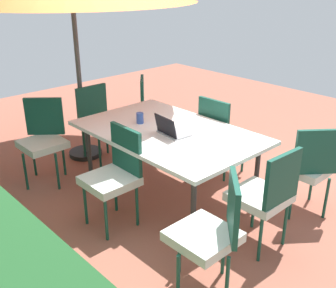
{
  "coord_description": "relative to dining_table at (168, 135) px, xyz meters",
  "views": [
    {
      "loc": [
        -2.92,
        2.74,
        2.33
      ],
      "look_at": [
        0.0,
        0.0,
        0.62
      ],
      "focal_mm": 43.47,
      "sensor_mm": 36.0,
      "label": 1
    }
  ],
  "objects": [
    {
      "name": "chair_northeast",
      "position": [
        1.26,
        0.81,
        -0.18
      ],
      "size": [
        0.59,
        0.58,
        0.98
      ],
      "rotation": [
        0.0,
        0.0,
        3.99
      ],
      "color": "silver",
      "rests_on": "ground_plane"
    },
    {
      "name": "chair_west",
      "position": [
        -1.26,
        0.02,
        -0.18
      ],
      "size": [
        0.47,
        0.46,
        0.98
      ],
      "rotation": [
        0.0,
        0.0,
        1.52
      ],
      "color": "silver",
      "rests_on": "ground_plane"
    },
    {
      "name": "chair_north",
      "position": [
        -0.05,
        0.74,
        -0.18
      ],
      "size": [
        0.46,
        0.46,
        0.98
      ],
      "rotation": [
        0.0,
        0.0,
        3.12
      ],
      "color": "silver",
      "rests_on": "ground_plane"
    },
    {
      "name": "chair_southwest",
      "position": [
        -1.22,
        -0.77,
        -0.18
      ],
      "size": [
        0.58,
        0.58,
        0.98
      ],
      "rotation": [
        0.0,
        0.0,
        0.89
      ],
      "color": "silver",
      "rests_on": "ground_plane"
    },
    {
      "name": "chair_south",
      "position": [
        -0.04,
        -0.83,
        -0.18
      ],
      "size": [
        0.46,
        0.47,
        0.98
      ],
      "rotation": [
        0.0,
        0.0,
        0.03
      ],
      "color": "silver",
      "rests_on": "ground_plane"
    },
    {
      "name": "dining_table",
      "position": [
        0.0,
        0.0,
        0.0
      ],
      "size": [
        1.96,
        1.24,
        0.78
      ],
      "color": "white",
      "rests_on": "ground_plane"
    },
    {
      "name": "cup",
      "position": [
        0.38,
        0.07,
        0.11
      ],
      "size": [
        0.08,
        0.08,
        0.12
      ],
      "primitive_type": "cylinder",
      "color": "#334C99",
      "rests_on": "dining_table"
    },
    {
      "name": "laptop",
      "position": [
        -0.11,
        0.06,
        0.09
      ],
      "size": [
        0.34,
        0.28,
        0.21
      ],
      "rotation": [
        0.0,
        0.0,
        -0.1
      ],
      "color": "gray",
      "rests_on": "dining_table"
    },
    {
      "name": "ground_plane",
      "position": [
        0.0,
        0.0,
        -0.74
      ],
      "size": [
        10.0,
        10.0,
        0.02
      ],
      "primitive_type": "cube",
      "color": "#935442"
    },
    {
      "name": "chair_southeast",
      "position": [
        1.21,
        -0.85,
        -0.18
      ],
      "size": [
        0.58,
        0.59,
        0.98
      ],
      "rotation": [
        0.0,
        0.0,
        5.57
      ],
      "color": "silver",
      "rests_on": "ground_plane"
    },
    {
      "name": "chair_east",
      "position": [
        1.28,
        0.01,
        -0.18
      ],
      "size": [
        0.46,
        0.46,
        0.98
      ],
      "rotation": [
        0.0,
        0.0,
        4.71
      ],
      "color": "silver",
      "rests_on": "ground_plane"
    },
    {
      "name": "chair_northwest",
      "position": [
        -1.3,
        0.77,
        -0.18
      ],
      "size": [
        0.59,
        0.59,
        0.98
      ],
      "rotation": [
        0.0,
        0.0,
        2.34
      ],
      "color": "silver",
      "rests_on": "ground_plane"
    }
  ]
}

